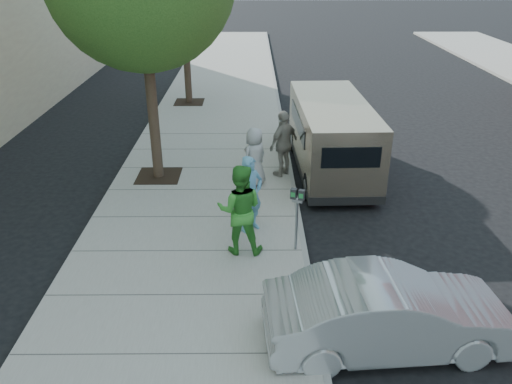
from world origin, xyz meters
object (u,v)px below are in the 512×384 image
parking_meter (297,206)px  person_green_shirt (240,210)px  person_officer (250,194)px  person_gray_shirt (255,157)px  person_striped_polo (284,144)px  van (331,135)px  sedan (389,313)px

parking_meter → person_green_shirt: bearing=-156.5°
person_officer → person_gray_shirt: 2.42m
person_striped_polo → person_officer: bearing=26.4°
parking_meter → van: (1.35, 4.56, -0.06)m
person_green_shirt → person_gray_shirt: bearing=-92.3°
parking_meter → person_striped_polo: (-0.05, 3.91, -0.08)m
parking_meter → person_green_shirt: (-1.17, -0.05, -0.04)m
van → person_striped_polo: 1.54m
van → person_green_shirt: 5.26m
parking_meter → sedan: size_ratio=0.35×
person_gray_shirt → van: bearing=166.6°
person_gray_shirt → person_striped_polo: person_striped_polo is taller
person_green_shirt → person_striped_polo: bearing=-102.6°
sedan → person_green_shirt: size_ratio=2.05×
sedan → person_striped_polo: 6.78m
person_green_shirt → person_gray_shirt: 3.34m
sedan → person_gray_shirt: bearing=15.0°
person_green_shirt → person_striped_polo: person_green_shirt is taller
person_green_shirt → person_gray_shirt: (0.32, 3.32, -0.17)m
van → person_green_shirt: bearing=-120.2°
sedan → person_green_shirt: bearing=37.8°
person_officer → person_green_shirt: person_green_shirt is taller
sedan → person_striped_polo: (-1.32, 6.64, 0.42)m
parking_meter → person_green_shirt: person_green_shirt is taller
van → person_gray_shirt: van is taller
van → person_gray_shirt: size_ratio=3.55×
person_officer → person_gray_shirt: size_ratio=1.10×
person_green_shirt → parking_meter: bearing=-174.2°
van → sedan: 7.31m
person_green_shirt → person_gray_shirt: size_ratio=1.22×
van → person_officer: bearing=-123.4°
parking_meter → van: bearing=94.4°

